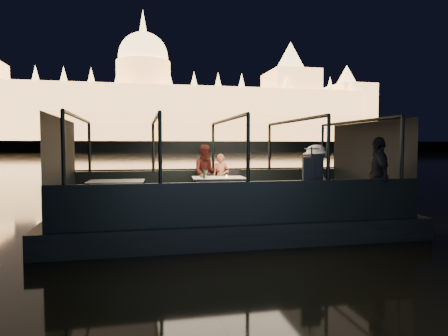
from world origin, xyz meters
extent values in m
plane|color=black|center=(0.00, 80.00, 0.00)|extent=(500.00, 500.00, 0.00)
cube|color=black|center=(0.00, 0.00, 0.00)|extent=(8.60, 4.40, 1.00)
cube|color=black|center=(0.00, 0.00, 0.48)|extent=(8.00, 4.00, 0.04)
cube|color=black|center=(0.00, 2.00, 0.95)|extent=(8.00, 0.08, 0.90)
cube|color=black|center=(0.00, -2.00, 0.95)|extent=(8.00, 0.08, 0.90)
cube|color=#423D33|center=(0.00, 210.00, 1.00)|extent=(400.00, 140.00, 6.00)
cube|color=silver|center=(-0.05, 0.94, 0.89)|extent=(1.53, 1.17, 0.77)
cube|color=silver|center=(-2.79, 0.67, 0.89)|extent=(1.46, 1.09, 0.74)
cube|color=black|center=(-0.27, 1.39, 0.95)|extent=(0.42, 0.42, 0.81)
cube|color=black|center=(0.49, 1.39, 0.95)|extent=(0.44, 0.44, 0.93)
imported|color=#D0684B|center=(0.17, 1.66, 1.25)|extent=(0.58, 0.48, 1.40)
imported|color=#3E1411|center=(-0.27, 1.66, 1.25)|extent=(0.83, 0.66, 1.67)
imported|color=white|center=(1.95, -1.08, 1.35)|extent=(0.87, 1.20, 1.67)
imported|color=black|center=(3.22, -1.68, 1.35)|extent=(0.74, 1.17, 1.85)
cylinder|color=#163C1F|center=(-0.51, 0.55, 1.42)|extent=(0.08, 0.08, 0.28)
cylinder|color=brown|center=(-0.47, 0.91, 1.31)|extent=(0.22, 0.22, 0.07)
cylinder|color=#FF9C3F|center=(0.14, 0.72, 1.31)|extent=(0.06, 0.06, 0.07)
cylinder|color=silver|center=(0.30, 0.68, 1.27)|extent=(0.24, 0.24, 0.01)
cylinder|color=white|center=(-0.30, 0.89, 1.27)|extent=(0.29, 0.29, 0.02)
camera|label=1|loc=(-2.20, -9.96, 2.14)|focal=32.00mm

